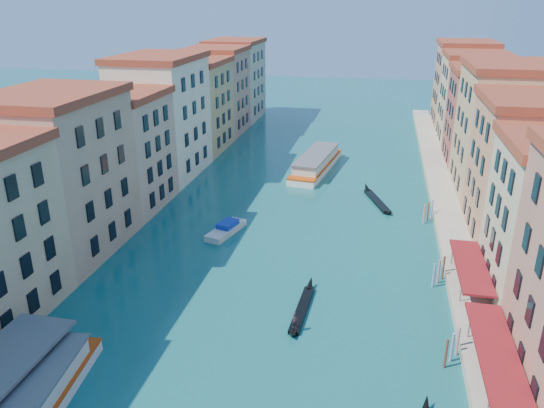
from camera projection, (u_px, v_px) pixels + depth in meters
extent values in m
cube|color=tan|center=(60.00, 178.00, 64.16)|extent=(12.00, 17.00, 19.00)
cube|color=maroon|center=(48.00, 95.00, 60.51)|extent=(12.80, 17.40, 1.00)
cube|color=tan|center=(121.00, 154.00, 78.75)|extent=(12.00, 14.00, 16.50)
cube|color=maroon|center=(114.00, 94.00, 75.55)|extent=(12.80, 14.40, 1.00)
cube|color=beige|center=(162.00, 119.00, 92.69)|extent=(12.00, 18.00, 20.00)
cube|color=maroon|center=(157.00, 57.00, 88.85)|extent=(12.80, 18.40, 1.00)
cube|color=tan|center=(195.00, 108.00, 108.64)|extent=(12.00, 16.00, 17.50)
cube|color=maroon|center=(193.00, 61.00, 105.26)|extent=(12.80, 16.40, 1.00)
cube|color=#A9795F|center=(217.00, 93.00, 122.58)|extent=(12.00, 15.00, 18.50)
cube|color=maroon|center=(216.00, 49.00, 119.02)|extent=(12.80, 15.40, 1.00)
cube|color=tan|center=(236.00, 81.00, 137.08)|extent=(12.00, 17.00, 19.00)
cube|color=maroon|center=(235.00, 41.00, 133.42)|extent=(12.80, 17.40, 1.00)
cube|color=tan|center=(526.00, 175.00, 66.95)|extent=(12.00, 16.00, 18.00)
cube|color=maroon|center=(540.00, 100.00, 63.48)|extent=(12.80, 16.40, 1.00)
cube|color=tan|center=(501.00, 135.00, 82.08)|extent=(12.00, 18.00, 20.00)
cube|color=maroon|center=(512.00, 66.00, 78.24)|extent=(12.80, 18.40, 1.00)
cube|color=#98453B|center=(483.00, 120.00, 97.57)|extent=(12.00, 15.00, 17.50)
cube|color=maroon|center=(491.00, 69.00, 94.19)|extent=(12.80, 15.40, 1.00)
cube|color=tan|center=(472.00, 102.00, 111.52)|extent=(12.00, 16.00, 18.50)
cube|color=maroon|center=(478.00, 54.00, 107.96)|extent=(12.80, 16.40, 1.00)
cube|color=#A67756|center=(462.00, 88.00, 126.37)|extent=(12.00, 17.00, 19.50)
cube|color=maroon|center=(468.00, 43.00, 122.63)|extent=(12.80, 17.40, 1.00)
cube|color=#ADA68B|center=(444.00, 202.00, 81.60)|extent=(4.00, 140.00, 1.00)
cube|color=maroon|center=(498.00, 355.00, 42.82)|extent=(3.20, 15.30, 0.25)
cylinder|color=#59595C|center=(468.00, 332.00, 48.28)|extent=(0.12, 0.12, 3.00)
cube|color=maroon|center=(471.00, 266.00, 56.95)|extent=(3.20, 12.60, 0.25)
cylinder|color=#59595C|center=(460.00, 297.00, 53.93)|extent=(0.12, 0.12, 3.00)
cylinder|color=#59595C|center=(452.00, 260.00, 61.59)|extent=(0.12, 0.12, 3.00)
cylinder|color=#55321D|center=(446.00, 355.00, 45.51)|extent=(0.24, 0.24, 3.20)
cylinder|color=#55321D|center=(452.00, 349.00, 46.31)|extent=(0.24, 0.24, 3.20)
cylinder|color=#55321D|center=(458.00, 343.00, 47.11)|extent=(0.24, 0.24, 3.20)
cylinder|color=#55321D|center=(434.00, 276.00, 58.27)|extent=(0.24, 0.24, 3.20)
cylinder|color=#55321D|center=(438.00, 273.00, 59.07)|extent=(0.24, 0.24, 3.20)
cylinder|color=#55321D|center=(443.00, 269.00, 59.87)|extent=(0.24, 0.24, 3.20)
cylinder|color=#55321D|center=(424.00, 215.00, 74.68)|extent=(0.24, 0.24, 3.20)
cylinder|color=#55321D|center=(428.00, 213.00, 75.47)|extent=(0.24, 0.24, 3.20)
cylinder|color=#55321D|center=(432.00, 210.00, 76.27)|extent=(0.24, 0.24, 3.20)
cube|color=#59595C|center=(17.00, 399.00, 38.42)|extent=(6.03, 16.56, 0.25)
cube|color=white|center=(316.00, 166.00, 98.18)|extent=(7.55, 21.59, 1.27)
cube|color=silver|center=(316.00, 159.00, 97.68)|extent=(6.46, 17.33, 1.69)
cube|color=#59595C|center=(316.00, 154.00, 97.31)|extent=(6.84, 17.90, 0.26)
cube|color=#C6400B|center=(316.00, 163.00, 97.97)|extent=(7.60, 21.60, 0.26)
cube|color=black|center=(302.00, 309.00, 54.12)|extent=(1.42, 8.65, 0.43)
cone|color=black|center=(310.00, 283.00, 58.31)|extent=(0.94, 1.96, 1.61)
cone|color=black|center=(292.00, 334.00, 49.70)|extent=(0.93, 1.63, 1.42)
imported|color=#301F25|center=(295.00, 321.00, 50.47)|extent=(0.62, 0.42, 1.65)
cone|color=black|center=(426.00, 405.00, 40.92)|extent=(1.09, 2.00, 1.59)
cube|color=black|center=(377.00, 201.00, 82.65)|extent=(4.41, 9.47, 0.48)
cone|color=black|center=(367.00, 187.00, 87.44)|extent=(1.64, 2.35, 1.80)
cone|color=black|center=(389.00, 212.00, 77.60)|extent=(1.52, 2.01, 1.59)
cube|color=silver|center=(226.00, 230.00, 71.89)|extent=(4.13, 7.67, 0.84)
cube|color=#1431A7|center=(228.00, 224.00, 72.06)|extent=(2.64, 3.52, 0.73)
cube|color=white|center=(318.00, 165.00, 100.10)|extent=(4.24, 7.29, 0.79)
cube|color=#1431A7|center=(320.00, 160.00, 100.25)|extent=(2.63, 3.39, 0.70)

